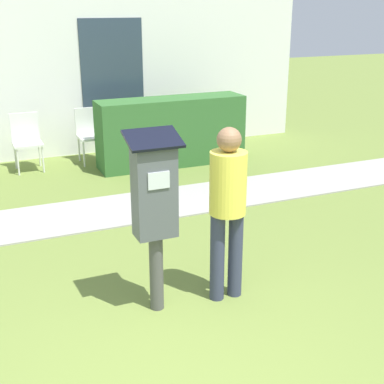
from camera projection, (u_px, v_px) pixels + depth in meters
name	position (u px, v px, depth m)	size (l,w,h in m)	color
sidewalk	(70.00, 217.00, 6.69)	(12.00, 1.10, 0.02)	#A3A099
building_facade	(27.00, 63.00, 8.79)	(10.00, 0.26, 3.20)	white
parking_meter	(155.00, 200.00, 4.38)	(0.44, 0.31, 1.59)	#4C4C4C
person_standing	(228.00, 201.00, 4.60)	(0.32, 0.32, 1.58)	#333851
outdoor_chair_middle	(26.00, 137.00, 8.47)	(0.44, 0.44, 0.90)	white
outdoor_chair_right	(90.00, 131.00, 8.90)	(0.44, 0.44, 0.90)	white
hedge_row	(171.00, 132.00, 8.74)	(2.42, 0.60, 1.10)	#33662D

